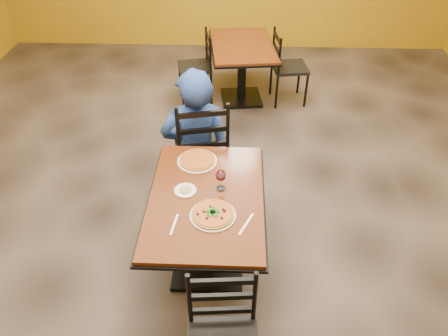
{
  "coord_description": "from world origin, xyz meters",
  "views": [
    {
      "loc": [
        0.21,
        -2.69,
        2.76
      ],
      "look_at": [
        0.12,
        -0.3,
        0.85
      ],
      "focal_mm": 33.9,
      "sensor_mm": 36.0,
      "label": 1
    }
  ],
  "objects_px": {
    "chair_main_far": "(201,144)",
    "diner": "(196,134)",
    "chair_second_right": "(290,68)",
    "pizza_main": "(213,214)",
    "table_main": "(207,216)",
    "side_plate": "(185,190)",
    "plate_far": "(197,161)",
    "table_second": "(242,60)",
    "wine_glass": "(221,179)",
    "chair_second_left": "(195,67)",
    "plate_main": "(213,215)",
    "pizza_far": "(197,159)"
  },
  "relations": [
    {
      "from": "chair_second_left",
      "to": "chair_main_far",
      "type": "bearing_deg",
      "value": -4.89
    },
    {
      "from": "table_main",
      "to": "chair_second_right",
      "type": "distance_m",
      "value": 2.86
    },
    {
      "from": "table_main",
      "to": "side_plate",
      "type": "distance_m",
      "value": 0.26
    },
    {
      "from": "plate_far",
      "to": "chair_second_right",
      "type": "bearing_deg",
      "value": 68.17
    },
    {
      "from": "chair_second_left",
      "to": "chair_second_right",
      "type": "relative_size",
      "value": 0.96
    },
    {
      "from": "diner",
      "to": "plate_main",
      "type": "relative_size",
      "value": 4.1
    },
    {
      "from": "table_second",
      "to": "diner",
      "type": "xyz_separation_m",
      "value": [
        -0.41,
        -1.79,
        0.08
      ]
    },
    {
      "from": "table_second",
      "to": "table_main",
      "type": "bearing_deg",
      "value": -95.02
    },
    {
      "from": "chair_main_far",
      "to": "plate_main",
      "type": "bearing_deg",
      "value": 86.76
    },
    {
      "from": "table_second",
      "to": "diner",
      "type": "distance_m",
      "value": 1.84
    },
    {
      "from": "table_second",
      "to": "chair_second_right",
      "type": "height_order",
      "value": "chair_second_right"
    },
    {
      "from": "chair_second_right",
      "to": "side_plate",
      "type": "xyz_separation_m",
      "value": [
        -0.99,
        -2.68,
        0.3
      ]
    },
    {
      "from": "plate_main",
      "to": "wine_glass",
      "type": "xyz_separation_m",
      "value": [
        0.04,
        0.28,
        0.08
      ]
    },
    {
      "from": "chair_main_far",
      "to": "pizza_far",
      "type": "distance_m",
      "value": 0.63
    },
    {
      "from": "diner",
      "to": "pizza_main",
      "type": "height_order",
      "value": "diner"
    },
    {
      "from": "chair_second_right",
      "to": "wine_glass",
      "type": "xyz_separation_m",
      "value": [
        -0.74,
        -2.65,
        0.38
      ]
    },
    {
      "from": "table_main",
      "to": "pizza_main",
      "type": "height_order",
      "value": "pizza_main"
    },
    {
      "from": "table_main",
      "to": "side_plate",
      "type": "xyz_separation_m",
      "value": [
        -0.15,
        0.05,
        0.2
      ]
    },
    {
      "from": "chair_second_right",
      "to": "plate_far",
      "type": "distance_m",
      "value": 2.53
    },
    {
      "from": "table_second",
      "to": "wine_glass",
      "type": "xyz_separation_m",
      "value": [
        -0.14,
        -2.65,
        0.29
      ]
    },
    {
      "from": "table_main",
      "to": "pizza_far",
      "type": "xyz_separation_m",
      "value": [
        -0.1,
        0.4,
        0.21
      ]
    },
    {
      "from": "plate_main",
      "to": "plate_far",
      "type": "distance_m",
      "value": 0.61
    },
    {
      "from": "plate_main",
      "to": "wine_glass",
      "type": "bearing_deg",
      "value": 81.75
    },
    {
      "from": "table_main",
      "to": "plate_far",
      "type": "distance_m",
      "value": 0.45
    },
    {
      "from": "chair_second_left",
      "to": "diner",
      "type": "xyz_separation_m",
      "value": [
        0.19,
        -1.79,
        0.2
      ]
    },
    {
      "from": "chair_main_far",
      "to": "chair_second_right",
      "type": "relative_size",
      "value": 1.13
    },
    {
      "from": "chair_main_far",
      "to": "wine_glass",
      "type": "bearing_deg",
      "value": 92.03
    },
    {
      "from": "chair_second_right",
      "to": "plate_main",
      "type": "bearing_deg",
      "value": 156.84
    },
    {
      "from": "table_main",
      "to": "side_plate",
      "type": "bearing_deg",
      "value": 161.77
    },
    {
      "from": "chair_second_right",
      "to": "pizza_main",
      "type": "bearing_deg",
      "value": 156.84
    },
    {
      "from": "pizza_main",
      "to": "wine_glass",
      "type": "distance_m",
      "value": 0.29
    },
    {
      "from": "pizza_main",
      "to": "chair_second_left",
      "type": "bearing_deg",
      "value": 98.07
    },
    {
      "from": "wine_glass",
      "to": "chair_second_right",
      "type": "bearing_deg",
      "value": 74.43
    },
    {
      "from": "pizza_far",
      "to": "side_plate",
      "type": "relative_size",
      "value": 1.75
    },
    {
      "from": "chair_second_left",
      "to": "table_second",
      "type": "bearing_deg",
      "value": 77.69
    },
    {
      "from": "chair_main_far",
      "to": "side_plate",
      "type": "height_order",
      "value": "chair_main_far"
    },
    {
      "from": "chair_second_right",
      "to": "table_second",
      "type": "bearing_deg",
      "value": 81.73
    },
    {
      "from": "diner",
      "to": "wine_glass",
      "type": "distance_m",
      "value": 0.92
    },
    {
      "from": "chair_second_right",
      "to": "plate_far",
      "type": "bearing_deg",
      "value": 149.9
    },
    {
      "from": "plate_far",
      "to": "wine_glass",
      "type": "distance_m",
      "value": 0.38
    },
    {
      "from": "table_second",
      "to": "diner",
      "type": "bearing_deg",
      "value": -102.8
    },
    {
      "from": "chair_main_far",
      "to": "diner",
      "type": "relative_size",
      "value": 0.81
    },
    {
      "from": "chair_main_far",
      "to": "pizza_main",
      "type": "distance_m",
      "value": 1.2
    },
    {
      "from": "table_second",
      "to": "wine_glass",
      "type": "height_order",
      "value": "wine_glass"
    },
    {
      "from": "chair_second_right",
      "to": "diner",
      "type": "distance_m",
      "value": 2.06
    },
    {
      "from": "chair_second_left",
      "to": "pizza_main",
      "type": "xyz_separation_m",
      "value": [
        0.41,
        -2.92,
        0.33
      ]
    },
    {
      "from": "table_second",
      "to": "wine_glass",
      "type": "distance_m",
      "value": 2.66
    },
    {
      "from": "table_second",
      "to": "chair_second_left",
      "type": "distance_m",
      "value": 0.61
    },
    {
      "from": "table_main",
      "to": "wine_glass",
      "type": "height_order",
      "value": "wine_glass"
    },
    {
      "from": "table_second",
      "to": "plate_main",
      "type": "distance_m",
      "value": 2.94
    }
  ]
}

